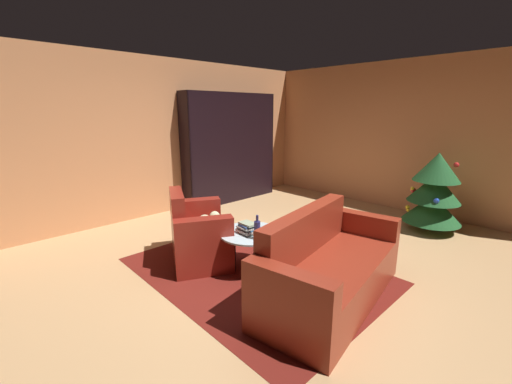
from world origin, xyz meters
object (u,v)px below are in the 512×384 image
Objects in this scene: armchair_red at (198,236)px; coffee_table at (251,236)px; couch_red at (328,270)px; decorated_tree at (434,191)px; book_stack_on_table at (247,228)px; bottle_on_table at (257,229)px; bookshelf_unit at (235,149)px.

armchair_red reaches higher than coffee_table.
armchair_red is 0.72m from coffee_table.
couch_red is 2.77m from decorated_tree.
armchair_red is at bearing -158.82° from book_stack_on_table.
bottle_on_table is 3.08m from decorated_tree.
couch_red reaches higher than coffee_table.
bookshelf_unit is 3.38m from bottle_on_table.
bottle_on_table is at bearing -163.70° from couch_red.
coffee_table is at bearing -36.89° from bookshelf_unit.
book_stack_on_table is 0.84× the size of bottle_on_table.
armchair_red is 5.21× the size of book_stack_on_table.
decorated_tree is (3.51, 1.00, -0.42)m from bookshelf_unit.
bookshelf_unit is 1.10× the size of couch_red.
book_stack_on_table is at bearing -168.37° from couch_red.
bottle_on_table is at bearing -7.79° from book_stack_on_table.
decorated_tree is (1.00, 2.95, 0.10)m from book_stack_on_table.
bookshelf_unit is 1.77× the size of decorated_tree.
couch_red is (3.48, -1.75, -0.75)m from bookshelf_unit.
bookshelf_unit is 3.21m from coffee_table.
bookshelf_unit is at bearing 143.11° from coffee_table.
decorated_tree is (0.03, 2.75, 0.33)m from couch_red.
bottle_on_table is at bearing -24.60° from coffee_table.
armchair_red is 3.61m from decorated_tree.
bookshelf_unit is 3.22m from book_stack_on_table.
book_stack_on_table is (-0.01, -0.06, 0.11)m from coffee_table.
book_stack_on_table is (0.64, 0.25, 0.21)m from armchair_red.
bottle_on_table is (-0.77, -0.23, 0.27)m from couch_red.
book_stack_on_table is (2.51, -1.95, -0.52)m from bookshelf_unit.
decorated_tree is (1.63, 3.20, 0.31)m from armchair_red.
bookshelf_unit is 8.03× the size of bottle_on_table.
coffee_table is 2.74× the size of bottle_on_table.
coffee_table is at bearing -108.81° from decorated_tree.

